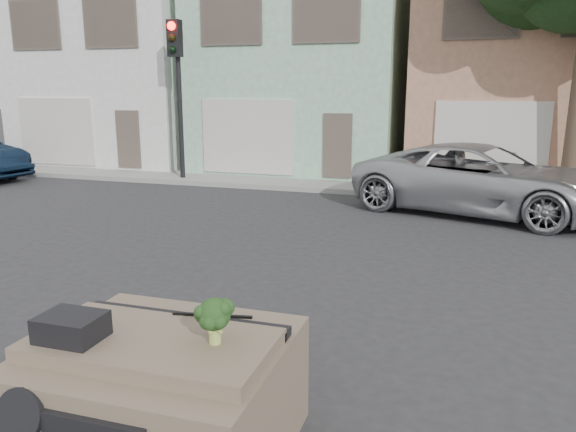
% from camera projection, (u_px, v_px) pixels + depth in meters
% --- Properties ---
extents(ground_plane, '(120.00, 120.00, 0.00)m').
position_uv_depth(ground_plane, '(278.00, 317.00, 7.59)').
color(ground_plane, '#303033').
rests_on(ground_plane, ground).
extents(sidewalk, '(40.00, 3.00, 0.15)m').
position_uv_depth(sidewalk, '(386.00, 185.00, 17.33)').
color(sidewalk, gray).
rests_on(sidewalk, ground).
extents(townhouse_white, '(7.20, 8.20, 7.55)m').
position_uv_depth(townhouse_white, '(138.00, 69.00, 23.43)').
color(townhouse_white, white).
rests_on(townhouse_white, ground).
extents(townhouse_mint, '(7.20, 8.20, 7.55)m').
position_uv_depth(townhouse_mint, '(311.00, 67.00, 21.24)').
color(townhouse_mint, '#A4D3B2').
rests_on(townhouse_mint, ground).
extents(townhouse_tan, '(7.20, 8.20, 7.55)m').
position_uv_depth(townhouse_tan, '(524.00, 65.00, 19.05)').
color(townhouse_tan, tan).
rests_on(townhouse_tan, ground).
extents(silver_pickup, '(6.66, 4.53, 1.69)m').
position_uv_depth(silver_pickup, '(479.00, 213.00, 13.83)').
color(silver_pickup, '#B0B1B6').
rests_on(silver_pickup, ground).
extents(traffic_signal, '(0.40, 0.40, 5.10)m').
position_uv_depth(traffic_signal, '(178.00, 103.00, 17.75)').
color(traffic_signal, black).
rests_on(traffic_signal, ground).
extents(car_dashboard, '(2.00, 1.80, 1.12)m').
position_uv_depth(car_dashboard, '(164.00, 393.00, 4.67)').
color(car_dashboard, '#74634F').
rests_on(car_dashboard, ground).
extents(instrument_hump, '(0.48, 0.38, 0.20)m').
position_uv_depth(instrument_hump, '(71.00, 327.00, 4.37)').
color(instrument_hump, black).
rests_on(instrument_hump, car_dashboard).
extents(wiper_arm, '(0.69, 0.15, 0.02)m').
position_uv_depth(wiper_arm, '(212.00, 315.00, 4.82)').
color(wiper_arm, black).
rests_on(wiper_arm, car_dashboard).
extents(broccoli, '(0.42, 0.42, 0.37)m').
position_uv_depth(broccoli, '(214.00, 320.00, 4.28)').
color(broccoli, '#1C3916').
rests_on(broccoli, car_dashboard).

